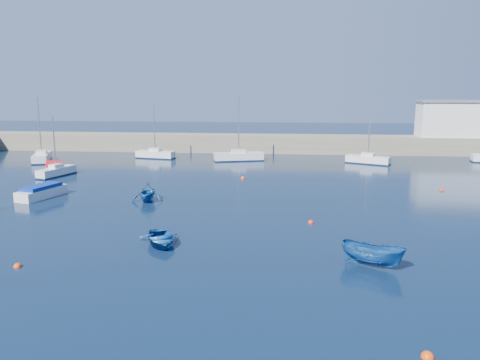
# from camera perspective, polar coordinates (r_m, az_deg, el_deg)

# --- Properties ---
(ground) EXTENTS (220.00, 220.00, 0.00)m
(ground) POSITION_cam_1_polar(r_m,az_deg,el_deg) (27.43, -6.77, -9.34)
(ground) COLOR #0B1C33
(ground) RESTS_ON ground
(back_wall) EXTENTS (96.00, 4.50, 2.60)m
(back_wall) POSITION_cam_1_polar(r_m,az_deg,el_deg) (71.79, 1.04, 4.49)
(back_wall) COLOR #776F5A
(back_wall) RESTS_ON ground
(harbor_office) EXTENTS (10.00, 4.00, 5.00)m
(harbor_office) POSITION_cam_1_polar(r_m,az_deg,el_deg) (75.27, 24.64, 6.71)
(harbor_office) COLOR silver
(harbor_office) RESTS_ON back_wall
(sailboat_3) EXTENTS (2.66, 5.02, 6.51)m
(sailboat_3) POSITION_cam_1_polar(r_m,az_deg,el_deg) (55.60, -21.47, 0.99)
(sailboat_3) COLOR silver
(sailboat_3) RESTS_ON ground
(sailboat_4) EXTENTS (3.99, 6.64, 8.44)m
(sailboat_4) POSITION_cam_1_polar(r_m,az_deg,el_deg) (67.81, -22.99, 2.61)
(sailboat_4) COLOR silver
(sailboat_4) RESTS_ON ground
(sailboat_5) EXTENTS (5.62, 2.56, 7.27)m
(sailboat_5) POSITION_cam_1_polar(r_m,az_deg,el_deg) (66.12, -10.29, 3.12)
(sailboat_5) COLOR silver
(sailboat_5) RESTS_ON ground
(sailboat_6) EXTENTS (6.83, 3.56, 8.64)m
(sailboat_6) POSITION_cam_1_polar(r_m,az_deg,el_deg) (62.92, -0.16, 2.91)
(sailboat_6) COLOR silver
(sailboat_6) RESTS_ON ground
(sailboat_7) EXTENTS (5.65, 3.77, 7.36)m
(sailboat_7) POSITION_cam_1_polar(r_m,az_deg,el_deg) (62.54, 15.32, 2.44)
(sailboat_7) COLOR silver
(sailboat_7) RESTS_ON ground
(motorboat_1) EXTENTS (2.89, 4.97, 1.15)m
(motorboat_1) POSITION_cam_1_polar(r_m,az_deg,el_deg) (45.14, -23.01, -1.31)
(motorboat_1) COLOR silver
(motorboat_1) RESTS_ON ground
(motorboat_2) EXTENTS (3.94, 5.39, 1.06)m
(motorboat_2) POSITION_cam_1_polar(r_m,az_deg,el_deg) (58.91, -21.75, 1.46)
(motorboat_2) COLOR silver
(motorboat_2) RESTS_ON ground
(dinghy_center) EXTENTS (3.73, 4.27, 0.74)m
(dinghy_center) POSITION_cam_1_polar(r_m,az_deg,el_deg) (29.72, -9.65, -7.05)
(dinghy_center) COLOR navy
(dinghy_center) RESTS_ON ground
(dinghy_left) EXTENTS (2.80, 3.19, 1.61)m
(dinghy_left) POSITION_cam_1_polar(r_m,az_deg,el_deg) (40.97, -11.22, -1.44)
(dinghy_left) COLOR navy
(dinghy_left) RESTS_ON ground
(dinghy_right) EXTENTS (3.74, 2.75, 1.36)m
(dinghy_right) POSITION_cam_1_polar(r_m,az_deg,el_deg) (26.69, 15.85, -8.75)
(dinghy_right) COLOR navy
(dinghy_right) RESTS_ON ground
(buoy_0) EXTENTS (0.44, 0.44, 0.44)m
(buoy_0) POSITION_cam_1_polar(r_m,az_deg,el_deg) (28.57, -25.47, -9.54)
(buoy_0) COLOR #DF3F0B
(buoy_0) RESTS_ON ground
(buoy_1) EXTENTS (0.43, 0.43, 0.43)m
(buoy_1) POSITION_cam_1_polar(r_m,az_deg,el_deg) (34.32, 8.63, -5.18)
(buoy_1) COLOR red
(buoy_1) RESTS_ON ground
(buoy_3) EXTENTS (0.49, 0.49, 0.49)m
(buoy_3) POSITION_cam_1_polar(r_m,az_deg,el_deg) (50.42, 0.36, 0.18)
(buoy_3) COLOR #DF3F0B
(buoy_3) RESTS_ON ground
(buoy_4) EXTENTS (0.43, 0.43, 0.43)m
(buoy_4) POSITION_cam_1_polar(r_m,az_deg,el_deg) (48.41, 23.37, -1.20)
(buoy_4) COLOR red
(buoy_4) RESTS_ON ground
(buoy_5) EXTENTS (0.48, 0.48, 0.48)m
(buoy_5) POSITION_cam_1_polar(r_m,az_deg,el_deg) (19.28, 21.88, -19.44)
(buoy_5) COLOR #DF3F0B
(buoy_5) RESTS_ON ground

